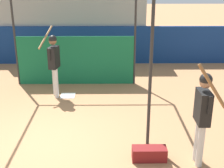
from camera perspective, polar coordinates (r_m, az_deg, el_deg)
The scene contains 8 objects.
ground_plane at distance 7.23m, azimuth -12.50°, elevation -10.77°, with size 60.00×60.00×0.00m, color #A8754C.
outfield_wall at distance 12.87m, azimuth -7.23°, elevation 7.06°, with size 24.00×0.12×1.53m.
bleacher_section at distance 14.34m, azimuth -6.65°, elevation 11.83°, with size 5.95×3.20×3.21m.
batting_cage at distance 9.71m, azimuth -7.09°, elevation 6.27°, with size 3.96×3.99×3.20m.
home_plate at distance 9.70m, azimuth -8.09°, elevation -2.12°, with size 0.44×0.44×0.02m.
player_batter at distance 9.39m, azimuth -10.60°, elevation 4.43°, with size 0.60×0.97×2.06m.
player_waiting at distance 6.14m, azimuth 16.28°, elevation -4.63°, with size 0.52×0.79×2.17m.
equipment_bag at distance 6.54m, azimuth 6.83°, elevation -12.54°, with size 0.70×0.28×0.28m.
Camera 1 is at (1.47, -6.05, 3.67)m, focal length 50.00 mm.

